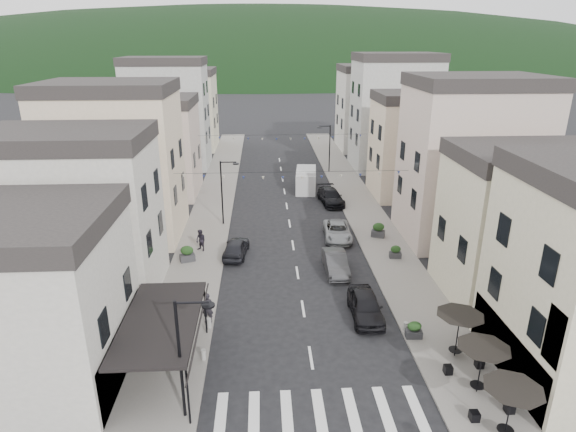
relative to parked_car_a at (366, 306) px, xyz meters
name	(u,v)px	position (x,y,z in m)	size (l,w,h in m)	color
sidewalk_left	(214,204)	(-11.23, 22.16, -0.71)	(4.00, 76.00, 0.12)	slate
sidewalk_right	(357,201)	(3.77, 22.16, -0.71)	(4.00, 76.00, 0.12)	slate
hill_backdrop	(265,66)	(-3.73, 290.16, -0.77)	(640.00, 360.00, 70.00)	black
boutique_awning	(166,322)	(-10.97, -4.84, 2.34)	(3.77, 7.50, 3.28)	black
buildings_row_left	(152,135)	(-18.23, 27.91, 5.35)	(10.20, 54.16, 14.00)	#B8B3A8
buildings_row_right	(415,133)	(10.77, 26.75, 5.55)	(10.20, 54.16, 14.50)	beige
cafe_terrace	(483,352)	(3.97, -7.04, 1.58)	(2.50, 8.10, 2.53)	black
streetlamp_left_near	(186,348)	(-9.55, -7.84, 2.93)	(1.70, 0.56, 6.00)	black
streetlamp_left_far	(225,186)	(-9.55, 16.16, 2.93)	(1.70, 0.56, 6.00)	black
streetlamp_right_far	(328,144)	(2.10, 34.16, 2.93)	(1.70, 0.56, 6.00)	black
bollards	(312,357)	(-3.73, -4.34, -0.35)	(11.66, 10.26, 0.60)	gray
bunting_near	(292,176)	(-3.73, 12.16, 4.88)	(19.00, 0.28, 0.62)	black
bunting_far	(283,138)	(-3.73, 28.16, 4.88)	(19.00, 0.28, 0.62)	black
parked_car_a	(366,306)	(0.00, 0.00, 0.00)	(1.83, 4.54, 1.55)	black
parked_car_b	(336,263)	(-0.93, 6.17, -0.05)	(1.53, 4.39, 1.45)	#343437
parked_car_c	(337,231)	(0.15, 12.40, -0.10)	(2.23, 4.85, 1.35)	#919499
parked_car_d	(331,197)	(0.87, 21.72, -0.03)	(2.07, 5.10, 1.48)	black
parked_car_e	(236,247)	(-8.33, 9.35, -0.06)	(1.68, 4.18, 1.42)	black
delivery_van	(306,179)	(-1.27, 26.64, 0.50)	(2.72, 5.63, 2.60)	#B9B9BB
pedestrian_a	(208,308)	(-9.53, -0.24, 0.29)	(0.69, 0.45, 1.89)	black
pedestrian_b	(201,240)	(-11.15, 10.21, 0.24)	(0.87, 0.67, 1.78)	black
planter_la	(166,331)	(-11.74, -1.85, -0.12)	(1.05, 0.68, 1.10)	#2E2D30
planter_lb	(187,254)	(-11.98, 8.33, -0.05)	(1.25, 0.94, 1.25)	#313134
planter_ra	(414,330)	(2.27, -2.47, -0.16)	(0.94, 0.56, 1.02)	#2A2B2D
planter_rb	(395,252)	(4.02, 8.06, -0.16)	(0.96, 0.59, 1.02)	#2F2F32
planter_rc	(378,230)	(3.65, 12.30, -0.04)	(1.28, 0.98, 1.27)	#313134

